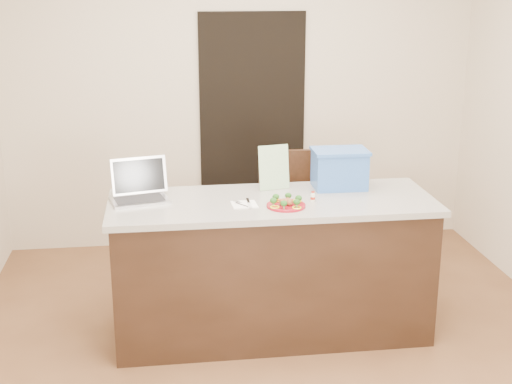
{
  "coord_description": "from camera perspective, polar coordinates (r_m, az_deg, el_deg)",
  "views": [
    {
      "loc": [
        -0.68,
        -3.99,
        2.27
      ],
      "look_at": [
        -0.11,
        0.2,
        0.99
      ],
      "focal_mm": 50.0,
      "sensor_mm": 36.0,
      "label": 1
    }
  ],
  "objects": [
    {
      "name": "meatballs",
      "position": [
        4.36,
        2.42,
        -0.77
      ],
      "size": [
        0.1,
        0.09,
        0.04
      ],
      "color": "brown",
      "rests_on": "plate"
    },
    {
      "name": "island",
      "position": [
        4.66,
        1.26,
        -6.0
      ],
      "size": [
        2.06,
        0.76,
        0.92
      ],
      "color": "black",
      "rests_on": "ground"
    },
    {
      "name": "doorway",
      "position": [
        6.15,
        -0.29,
        4.93
      ],
      "size": [
        0.9,
        0.02,
        2.0
      ],
      "primitive_type": "cube",
      "color": "black",
      "rests_on": "ground"
    },
    {
      "name": "pepper_rings",
      "position": [
        4.36,
        2.42,
        -0.96
      ],
      "size": [
        0.21,
        0.21,
        0.01
      ],
      "color": "yellow",
      "rests_on": "plate"
    },
    {
      "name": "broccoli",
      "position": [
        4.35,
        2.42,
        -0.59
      ],
      "size": [
        0.2,
        0.2,
        0.04
      ],
      "color": "#174512",
      "rests_on": "plate"
    },
    {
      "name": "chair",
      "position": [
        5.29,
        2.89,
        -1.66
      ],
      "size": [
        0.48,
        0.48,
        1.04
      ],
      "rotation": [
        0.0,
        0.0,
        -0.04
      ],
      "color": "#341C0F",
      "rests_on": "ground"
    },
    {
      "name": "laptop",
      "position": [
        4.57,
        -9.32,
        0.3
      ],
      "size": [
        0.4,
        0.35,
        0.25
      ],
      "rotation": [
        0.0,
        0.0,
        0.23
      ],
      "color": "#A7A7AC",
      "rests_on": "island"
    },
    {
      "name": "plate",
      "position": [
        4.36,
        2.42,
        -1.07
      ],
      "size": [
        0.24,
        0.24,
        0.02
      ],
      "rotation": [
        0.0,
        0.0,
        -0.08
      ],
      "color": "maroon",
      "rests_on": "island"
    },
    {
      "name": "yogurt_bottle",
      "position": [
        4.48,
        4.57,
        -0.41
      ],
      "size": [
        0.03,
        0.03,
        0.06
      ],
      "rotation": [
        0.0,
        0.0,
        -0.12
      ],
      "color": "white",
      "rests_on": "island"
    },
    {
      "name": "ground",
      "position": [
        4.64,
        1.72,
        -12.46
      ],
      "size": [
        4.0,
        4.0,
        0.0
      ],
      "primitive_type": "plane",
      "color": "brown",
      "rests_on": "ground"
    },
    {
      "name": "leaflet",
      "position": [
        4.69,
        1.44,
        1.98
      ],
      "size": [
        0.21,
        0.08,
        0.29
      ],
      "primitive_type": "cube",
      "rotation": [
        -0.14,
        0.0,
        0.19
      ],
      "color": "white",
      "rests_on": "island"
    },
    {
      "name": "room_shell",
      "position": [
        4.1,
        1.91,
        7.71
      ],
      "size": [
        4.0,
        4.0,
        4.0
      ],
      "color": "white",
      "rests_on": "ground"
    },
    {
      "name": "napkin",
      "position": [
        4.39,
        -0.94,
        -1.01
      ],
      "size": [
        0.16,
        0.16,
        0.01
      ],
      "primitive_type": "cube",
      "rotation": [
        0.0,
        0.0,
        0.05
      ],
      "color": "white",
      "rests_on": "island"
    },
    {
      "name": "knife",
      "position": [
        4.38,
        -0.53,
        -0.97
      ],
      "size": [
        0.02,
        0.2,
        0.01
      ],
      "rotation": [
        0.0,
        0.0,
        -0.02
      ],
      "color": "silver",
      "rests_on": "napkin"
    },
    {
      "name": "blue_box",
      "position": [
        4.75,
        6.7,
        1.88
      ],
      "size": [
        0.36,
        0.27,
        0.26
      ],
      "rotation": [
        0.0,
        0.0,
        -0.01
      ],
      "color": "#3362B8",
      "rests_on": "island"
    },
    {
      "name": "fork",
      "position": [
        4.4,
        -1.21,
        -0.92
      ],
      "size": [
        0.08,
        0.14,
        0.0
      ],
      "rotation": [
        0.0,
        0.0,
        0.63
      ],
      "color": "silver",
      "rests_on": "napkin"
    }
  ]
}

